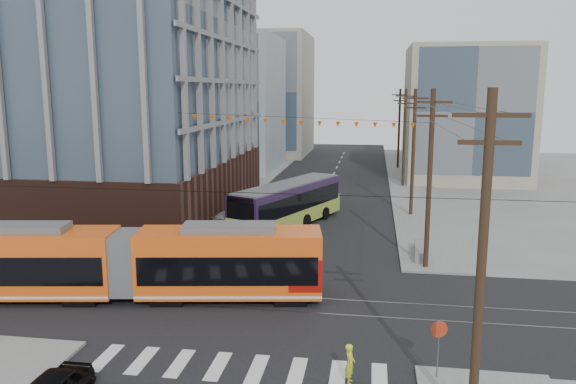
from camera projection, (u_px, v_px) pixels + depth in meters
The scene contains 16 objects.
ground at pixel (253, 336), 25.28m from camera, with size 160.00×160.00×0.00m, color slate.
office_building at pixel (59, 50), 48.35m from camera, with size 30.00×25.00×28.60m, color #381E16.
bg_bldg_nw_near at pixel (212, 104), 76.75m from camera, with size 18.00×16.00×18.00m, color #8C99A5.
bg_bldg_ne_near at pixel (465, 114), 68.10m from camera, with size 14.00×14.00×16.00m, color gray.
bg_bldg_nw_far at pixel (262, 95), 95.56m from camera, with size 16.00×18.00×20.00m, color gray.
bg_bldg_ne_far at pixel (458, 115), 87.43m from camera, with size 16.00×16.00×14.00m, color #8C99A5.
utility_pole_near at pixel (481, 270), 17.18m from camera, with size 0.30×0.30×11.00m, color black.
utility_pole_far at pixel (399, 129), 77.45m from camera, with size 0.30×0.30×11.00m, color black.
streetcar at pixel (127, 263), 29.38m from camera, with size 20.32×2.86×3.92m, color #EB5714, non-canonical shape.
city_bus at pixel (288, 204), 45.11m from camera, with size 2.79×12.90×3.65m, color #251634, non-canonical shape.
parked_car_silver at pixel (230, 232), 40.69m from camera, with size 1.52×4.37×1.44m, color #B5B5B7.
parked_car_white at pixel (231, 219), 44.71m from camera, with size 2.03×5.00×1.45m, color #B4A2A4.
parked_car_grey at pixel (244, 213), 47.23m from camera, with size 2.30×4.99×1.39m, color #4E4E4E.
pedestrian at pixel (350, 364), 21.08m from camera, with size 0.57×0.38×1.57m, color #D3EF2F.
stop_sign at pixel (438, 353), 21.19m from camera, with size 0.69×0.69×2.26m, color #AF2F15, non-canonical shape.
jersey_barrier at pixel (419, 251), 37.10m from camera, with size 0.88×3.90×0.78m, color slate.
Camera 1 is at (5.15, -23.18, 10.94)m, focal length 35.00 mm.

